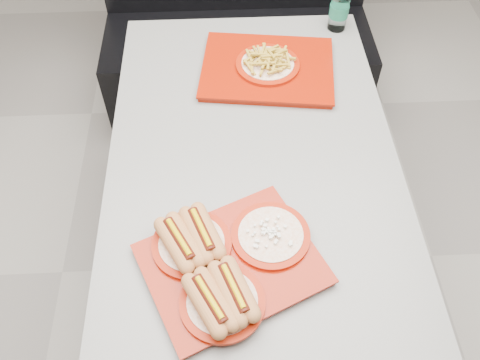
{
  "coord_description": "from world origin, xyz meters",
  "views": [
    {
      "loc": [
        -0.09,
        -1.06,
        1.95
      ],
      "look_at": [
        -0.05,
        -0.19,
        0.83
      ],
      "focal_mm": 38.0,
      "sensor_mm": 36.0,
      "label": 1
    }
  ],
  "objects_px": {
    "diner_table": "(252,181)",
    "tray_near": "(225,262)",
    "tray_far": "(268,66)",
    "booth_bench": "(237,32)",
    "water_bottle": "(340,5)"
  },
  "relations": [
    {
      "from": "diner_table",
      "to": "tray_near",
      "type": "bearing_deg",
      "value": -103.43
    },
    {
      "from": "tray_far",
      "to": "diner_table",
      "type": "bearing_deg",
      "value": -101.87
    },
    {
      "from": "booth_bench",
      "to": "tray_far",
      "type": "bearing_deg",
      "value": -83.98
    },
    {
      "from": "tray_near",
      "to": "tray_far",
      "type": "distance_m",
      "value": 0.8
    },
    {
      "from": "tray_near",
      "to": "diner_table",
      "type": "bearing_deg",
      "value": 76.57
    },
    {
      "from": "tray_far",
      "to": "water_bottle",
      "type": "bearing_deg",
      "value": 40.57
    },
    {
      "from": "diner_table",
      "to": "water_bottle",
      "type": "bearing_deg",
      "value": 59.1
    },
    {
      "from": "tray_far",
      "to": "tray_near",
      "type": "bearing_deg",
      "value": -102.7
    },
    {
      "from": "water_bottle",
      "to": "diner_table",
      "type": "bearing_deg",
      "value": -120.9
    },
    {
      "from": "booth_bench",
      "to": "tray_near",
      "type": "height_order",
      "value": "booth_bench"
    },
    {
      "from": "tray_near",
      "to": "water_bottle",
      "type": "relative_size",
      "value": 2.33
    },
    {
      "from": "booth_bench",
      "to": "tray_near",
      "type": "relative_size",
      "value": 2.49
    },
    {
      "from": "tray_near",
      "to": "booth_bench",
      "type": "bearing_deg",
      "value": 86.22
    },
    {
      "from": "diner_table",
      "to": "booth_bench",
      "type": "height_order",
      "value": "booth_bench"
    },
    {
      "from": "diner_table",
      "to": "tray_far",
      "type": "height_order",
      "value": "tray_far"
    }
  ]
}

